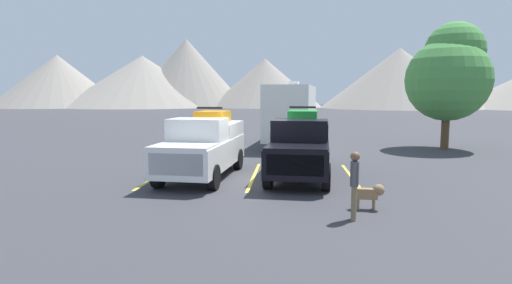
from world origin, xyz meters
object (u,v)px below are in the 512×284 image
Objects in this scene: pickup_truck_a at (204,145)px; pickup_truck_b at (301,145)px; dog at (371,193)px; person_a at (354,181)px; camper_trailer_a at (292,112)px.

pickup_truck_b reaches higher than pickup_truck_a.
pickup_truck_a is at bearing 142.74° from dog.
dog is (1.79, -4.42, -0.76)m from pickup_truck_b.
person_a reaches higher than dog.
person_a is at bearing -84.45° from camper_trailer_a.
pickup_truck_a is 3.38× the size of person_a.
pickup_truck_b is 4.83m from dog.
person_a is 1.28m from dog.
pickup_truck_a is 6.56× the size of dog.
pickup_truck_b is at bearing -88.27° from camper_trailer_a.
pickup_truck_a is at bearing 133.24° from person_a.
camper_trailer_a reaches higher than pickup_truck_b.
dog is (5.46, -4.15, -0.74)m from pickup_truck_a.
camper_trailer_a is (-0.29, 9.57, 0.84)m from pickup_truck_b.
pickup_truck_a is 7.06m from person_a.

